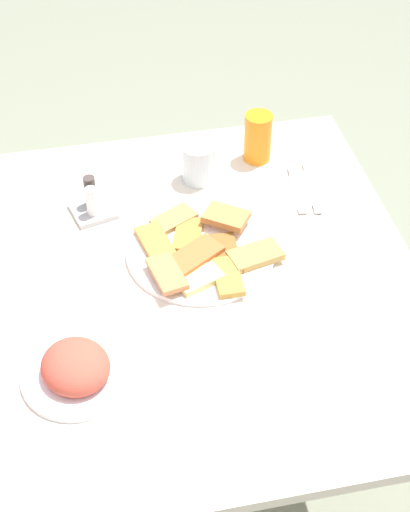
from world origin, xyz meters
TOP-DOWN VIEW (x-y plane):
  - ground_plane at (0.00, 0.00)m, footprint 6.00×6.00m
  - dining_table at (0.00, 0.00)m, footprint 1.03×0.87m
  - pide_platter at (0.06, -0.00)m, footprint 0.32×0.32m
  - salad_plate_greens at (-0.21, 0.28)m, footprint 0.20×0.20m
  - soda_can at (0.37, -0.20)m, footprint 0.08×0.08m
  - drinking_glass at (0.32, -0.05)m, footprint 0.08×0.08m
  - paper_napkin at (0.23, -0.28)m, footprint 0.15×0.15m
  - fork at (0.23, -0.30)m, footprint 0.18×0.04m
  - spoon at (0.23, -0.26)m, footprint 0.17×0.04m
  - condiment_caddy at (0.25, 0.21)m, footprint 0.11×0.11m

SIDE VIEW (x-z plane):
  - ground_plane at x=0.00m, z-range 0.00..0.00m
  - dining_table at x=0.00m, z-range 0.27..0.98m
  - paper_napkin at x=0.23m, z-range 0.71..0.71m
  - fork at x=0.23m, z-range 0.71..0.71m
  - spoon at x=0.23m, z-range 0.71..0.71m
  - pide_platter at x=0.06m, z-range 0.70..0.74m
  - salad_plate_greens at x=-0.21m, z-range 0.69..0.76m
  - condiment_caddy at x=0.25m, z-range 0.69..0.78m
  - drinking_glass at x=0.32m, z-range 0.71..0.80m
  - soda_can at x=0.37m, z-range 0.71..0.83m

